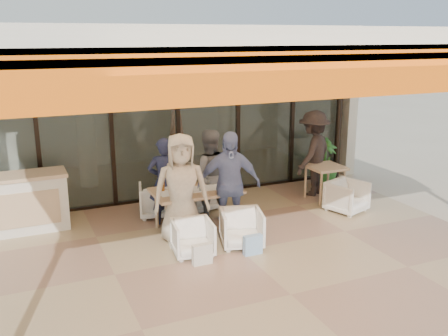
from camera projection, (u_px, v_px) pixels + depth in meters
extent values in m
plane|color=#C6B293|center=(241.00, 252.00, 7.88)|extent=(70.00, 70.00, 0.00)
cube|color=tan|center=(241.00, 252.00, 7.88)|extent=(8.00, 6.00, 0.01)
cube|color=silver|center=(243.00, 37.00, 7.02)|extent=(8.00, 6.00, 0.20)
cube|color=#FF640D|center=(386.00, 70.00, 4.50)|extent=(8.00, 0.12, 0.45)
cube|color=orange|center=(340.00, 54.00, 5.08)|extent=(8.00, 1.50, 0.06)
cylinder|color=black|center=(339.00, 112.00, 11.52)|extent=(0.12, 0.12, 3.20)
cube|color=#9EADA3|center=(178.00, 123.00, 10.12)|extent=(8.00, 0.03, 3.20)
cube|color=black|center=(179.00, 196.00, 10.52)|extent=(8.00, 0.10, 0.08)
cube|color=black|center=(176.00, 44.00, 9.71)|extent=(8.00, 0.10, 0.08)
cube|color=black|center=(37.00, 133.00, 9.06)|extent=(0.08, 0.10, 3.20)
cube|color=black|center=(111.00, 127.00, 9.59)|extent=(0.08, 0.10, 3.20)
cube|color=black|center=(178.00, 123.00, 10.12)|extent=(0.08, 0.10, 3.20)
cube|color=black|center=(238.00, 118.00, 10.64)|extent=(0.08, 0.10, 3.20)
cube|color=black|center=(292.00, 114.00, 11.17)|extent=(0.08, 0.10, 3.20)
cube|color=black|center=(340.00, 111.00, 11.68)|extent=(0.08, 0.10, 3.20)
cube|color=silver|center=(135.00, 98.00, 13.18)|extent=(9.00, 0.25, 3.40)
cube|color=silver|center=(313.00, 97.00, 13.35)|extent=(0.25, 3.50, 3.40)
cube|color=silver|center=(151.00, 31.00, 11.20)|extent=(9.00, 3.50, 0.25)
cube|color=#D7AF83|center=(156.00, 176.00, 12.07)|extent=(8.00, 3.50, 0.02)
cylinder|color=silver|center=(85.00, 121.00, 10.93)|extent=(0.40, 0.40, 3.00)
cylinder|color=silver|center=(226.00, 111.00, 12.26)|extent=(0.40, 0.40, 3.00)
cylinder|color=black|center=(103.00, 51.00, 10.34)|extent=(0.03, 0.03, 0.70)
cube|color=black|center=(104.00, 73.00, 10.46)|extent=(0.30, 0.30, 0.40)
sphere|color=#FFBF72|center=(104.00, 73.00, 10.46)|extent=(0.18, 0.18, 0.18)
cylinder|color=black|center=(253.00, 49.00, 11.71)|extent=(0.03, 0.03, 0.70)
cube|color=black|center=(253.00, 68.00, 11.83)|extent=(0.30, 0.30, 0.40)
sphere|color=#FFBF72|center=(253.00, 68.00, 11.83)|extent=(0.18, 0.18, 0.18)
cylinder|color=black|center=(178.00, 181.00, 11.52)|extent=(0.40, 0.40, 0.05)
cylinder|color=black|center=(177.00, 139.00, 11.26)|extent=(0.04, 0.04, 2.10)
cone|color=#E35313|center=(176.00, 110.00, 11.09)|extent=(0.32, 0.32, 1.10)
cube|color=silver|center=(12.00, 206.00, 8.51)|extent=(1.80, 0.60, 1.00)
cube|color=#D7AF83|center=(9.00, 177.00, 8.38)|extent=(1.85, 0.65, 0.06)
cube|color=#D7AF83|center=(13.00, 211.00, 8.24)|extent=(1.50, 0.02, 0.60)
cube|color=#D7AF83|center=(196.00, 191.00, 8.60)|extent=(1.50, 0.90, 0.05)
cube|color=white|center=(196.00, 190.00, 8.59)|extent=(1.30, 0.35, 0.01)
cylinder|color=#D7AF83|center=(168.00, 222.00, 8.17)|extent=(0.06, 0.06, 0.70)
cylinder|color=#D7AF83|center=(236.00, 212.00, 8.66)|extent=(0.06, 0.06, 0.70)
cylinder|color=#D7AF83|center=(157.00, 210.00, 8.74)|extent=(0.06, 0.06, 0.70)
cylinder|color=#D7AF83|center=(221.00, 201.00, 9.22)|extent=(0.06, 0.06, 0.70)
cylinder|color=white|center=(174.00, 192.00, 8.27)|extent=(0.06, 0.06, 0.11)
cylinder|color=white|center=(178.00, 185.00, 8.66)|extent=(0.06, 0.06, 0.11)
cylinder|color=white|center=(201.00, 187.00, 8.51)|extent=(0.06, 0.06, 0.11)
cylinder|color=white|center=(208.00, 181.00, 8.85)|extent=(0.06, 0.06, 0.11)
cylinder|color=#8E4914|center=(163.00, 186.00, 8.49)|extent=(0.07, 0.07, 0.16)
cylinder|color=black|center=(185.00, 181.00, 8.78)|extent=(0.09, 0.09, 0.17)
cylinder|color=black|center=(185.00, 176.00, 8.76)|extent=(0.10, 0.10, 0.01)
cylinder|color=white|center=(177.00, 197.00, 8.15)|extent=(0.22, 0.22, 0.01)
cylinder|color=white|center=(227.00, 191.00, 8.50)|extent=(0.22, 0.22, 0.01)
cylinder|color=white|center=(165.00, 187.00, 8.70)|extent=(0.22, 0.22, 0.01)
cylinder|color=white|center=(213.00, 181.00, 9.05)|extent=(0.22, 0.22, 0.01)
imported|color=white|center=(157.00, 199.00, 9.37)|extent=(0.81, 0.77, 0.69)
imported|color=white|center=(199.00, 194.00, 9.70)|extent=(0.80, 0.77, 0.67)
imported|color=white|center=(193.00, 236.00, 7.70)|extent=(0.67, 0.64, 0.62)
imported|color=white|center=(242.00, 227.00, 8.02)|extent=(0.80, 0.77, 0.67)
imported|color=#181E35|center=(165.00, 182.00, 8.81)|extent=(0.67, 0.53, 1.61)
imported|color=slate|center=(209.00, 175.00, 9.13)|extent=(0.96, 0.83, 1.69)
imported|color=beige|center=(181.00, 190.00, 7.99)|extent=(1.00, 0.75, 1.84)
imported|color=#6D7FB6|center=(229.00, 185.00, 8.32)|extent=(1.15, 0.72, 1.81)
cube|color=silver|center=(202.00, 255.00, 7.39)|extent=(0.30, 0.10, 0.34)
cube|color=#99BFD8|center=(253.00, 246.00, 7.71)|extent=(0.30, 0.10, 0.34)
cube|color=#D7AF83|center=(325.00, 167.00, 10.15)|extent=(0.70, 0.70, 0.05)
cylinder|color=#D7AF83|center=(321.00, 190.00, 9.89)|extent=(0.05, 0.05, 0.70)
cylinder|color=#D7AF83|center=(344.00, 186.00, 10.11)|extent=(0.05, 0.05, 0.70)
cylinder|color=#D7AF83|center=(305.00, 182.00, 10.38)|extent=(0.05, 0.05, 0.70)
cylinder|color=#D7AF83|center=(328.00, 179.00, 10.60)|extent=(0.05, 0.05, 0.70)
imported|color=white|center=(347.00, 195.00, 9.59)|extent=(0.83, 0.80, 0.68)
imported|color=black|center=(313.00, 154.00, 10.47)|extent=(1.36, 1.20, 1.82)
imported|color=#1E5919|center=(324.00, 162.00, 11.10)|extent=(0.87, 0.87, 1.16)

